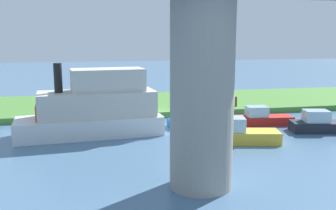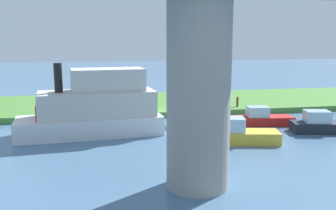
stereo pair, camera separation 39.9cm
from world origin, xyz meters
The scene contains 10 objects.
ground_plane centered at (0.00, 0.00, 0.00)m, with size 160.00×160.00×0.00m, color #4C7093.
grassy_bank centered at (0.00, -6.00, 0.25)m, with size 80.00×12.00×0.50m, color #4C8438.
bridge_pylon centered at (-0.18, 15.20, 4.28)m, with size 2.81×2.81×8.56m, color #9E998E.
person_on_bank centered at (-4.24, -1.71, 1.20)m, with size 0.46×0.46×1.39m.
mooring_post centered at (-8.45, -1.37, 0.95)m, with size 0.20×0.20×0.90m, color brown.
houseboat_blue centered at (4.33, 4.59, 1.87)m, with size 10.10×4.11×5.04m.
motorboat_white centered at (-8.47, 4.02, 0.52)m, with size 4.51×1.96×1.46m.
pontoon_yellow centered at (-4.70, 8.46, 0.59)m, with size 5.21×2.80×1.65m.
skiff_small centered at (-3.01, 3.36, 0.46)m, with size 4.01×1.77×1.29m.
motorboat_red centered at (-11.73, 7.00, 0.56)m, with size 4.95×2.68×1.57m.
Camera 2 is at (4.31, 31.34, 6.71)m, focal length 41.26 mm.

